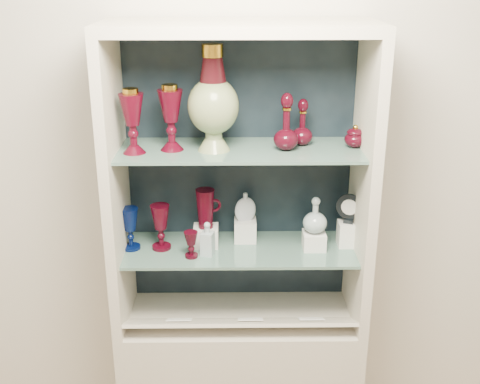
{
  "coord_description": "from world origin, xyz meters",
  "views": [
    {
      "loc": [
        -0.03,
        -0.65,
        2.13
      ],
      "look_at": [
        0.0,
        1.53,
        1.3
      ],
      "focal_mm": 45.0,
      "sensor_mm": 36.0,
      "label": 1
    }
  ],
  "objects_px": {
    "pedestal_lamp_left": "(171,118)",
    "clear_square_bottle": "(207,239)",
    "enamel_urn": "(213,99)",
    "ruby_decanter_b": "(303,121)",
    "clear_round_decanter": "(315,216)",
    "ruby_goblet_tall": "(161,227)",
    "flat_flask": "(245,206)",
    "cameo_medallion": "(350,208)",
    "pedestal_lamp_right": "(132,121)",
    "ruby_goblet_small": "(191,245)",
    "cobalt_goblet": "(130,229)",
    "ruby_decanter_a": "(287,118)",
    "ruby_pitcher": "(205,209)",
    "lidded_bowl": "(355,136)"
  },
  "relations": [
    {
      "from": "ruby_goblet_small",
      "to": "clear_square_bottle",
      "type": "distance_m",
      "value": 0.07
    },
    {
      "from": "pedestal_lamp_left",
      "to": "clear_round_decanter",
      "type": "height_order",
      "value": "pedestal_lamp_left"
    },
    {
      "from": "pedestal_lamp_left",
      "to": "clear_square_bottle",
      "type": "height_order",
      "value": "pedestal_lamp_left"
    },
    {
      "from": "pedestal_lamp_left",
      "to": "clear_round_decanter",
      "type": "bearing_deg",
      "value": 0.35
    },
    {
      "from": "clear_round_decanter",
      "to": "ruby_decanter_a",
      "type": "bearing_deg",
      "value": -175.36
    },
    {
      "from": "cobalt_goblet",
      "to": "flat_flask",
      "type": "xyz_separation_m",
      "value": [
        0.46,
        0.07,
        0.06
      ]
    },
    {
      "from": "enamel_urn",
      "to": "lidded_bowl",
      "type": "xyz_separation_m",
      "value": [
        0.54,
        0.03,
        -0.15
      ]
    },
    {
      "from": "ruby_goblet_small",
      "to": "flat_flask",
      "type": "relative_size",
      "value": 0.87
    },
    {
      "from": "pedestal_lamp_right",
      "to": "clear_square_bottle",
      "type": "xyz_separation_m",
      "value": [
        0.27,
        -0.01,
        -0.47
      ]
    },
    {
      "from": "ruby_decanter_a",
      "to": "ruby_goblet_tall",
      "type": "relative_size",
      "value": 1.3
    },
    {
      "from": "clear_round_decanter",
      "to": "cameo_medallion",
      "type": "xyz_separation_m",
      "value": [
        0.14,
        0.03,
        0.02
      ]
    },
    {
      "from": "enamel_urn",
      "to": "ruby_decanter_b",
      "type": "bearing_deg",
      "value": 10.47
    },
    {
      "from": "ruby_pitcher",
      "to": "clear_round_decanter",
      "type": "height_order",
      "value": "ruby_pitcher"
    },
    {
      "from": "ruby_goblet_tall",
      "to": "flat_flask",
      "type": "height_order",
      "value": "flat_flask"
    },
    {
      "from": "pedestal_lamp_right",
      "to": "ruby_pitcher",
      "type": "bearing_deg",
      "value": 17.39
    },
    {
      "from": "lidded_bowl",
      "to": "ruby_goblet_tall",
      "type": "xyz_separation_m",
      "value": [
        -0.76,
        -0.01,
        -0.37
      ]
    },
    {
      "from": "enamel_urn",
      "to": "clear_round_decanter",
      "type": "height_order",
      "value": "enamel_urn"
    },
    {
      "from": "enamel_urn",
      "to": "ruby_goblet_small",
      "type": "xyz_separation_m",
      "value": [
        -0.09,
        -0.06,
        -0.56
      ]
    },
    {
      "from": "ruby_decanter_b",
      "to": "clear_round_decanter",
      "type": "distance_m",
      "value": 0.38
    },
    {
      "from": "pedestal_lamp_right",
      "to": "ruby_decanter_b",
      "type": "height_order",
      "value": "pedestal_lamp_right"
    },
    {
      "from": "enamel_urn",
      "to": "clear_round_decanter",
      "type": "xyz_separation_m",
      "value": [
        0.4,
        0.01,
        -0.47
      ]
    },
    {
      "from": "cobalt_goblet",
      "to": "cameo_medallion",
      "type": "distance_m",
      "value": 0.88
    },
    {
      "from": "pedestal_lamp_right",
      "to": "cobalt_goblet",
      "type": "relative_size",
      "value": 1.38
    },
    {
      "from": "ruby_pitcher",
      "to": "flat_flask",
      "type": "relative_size",
      "value": 1.3
    },
    {
      "from": "ruby_decanter_a",
      "to": "clear_square_bottle",
      "type": "relative_size",
      "value": 1.74
    },
    {
      "from": "ruby_goblet_tall",
      "to": "ruby_goblet_small",
      "type": "distance_m",
      "value": 0.15
    },
    {
      "from": "pedestal_lamp_left",
      "to": "lidded_bowl",
      "type": "relative_size",
      "value": 2.75
    },
    {
      "from": "cameo_medallion",
      "to": "flat_flask",
      "type": "bearing_deg",
      "value": -166.41
    },
    {
      "from": "ruby_goblet_small",
      "to": "clear_square_bottle",
      "type": "relative_size",
      "value": 0.77
    },
    {
      "from": "cobalt_goblet",
      "to": "clear_round_decanter",
      "type": "relative_size",
      "value": 1.22
    },
    {
      "from": "clear_square_bottle",
      "to": "clear_round_decanter",
      "type": "xyz_separation_m",
      "value": [
        0.43,
        0.05,
        0.07
      ]
    },
    {
      "from": "ruby_goblet_tall",
      "to": "flat_flask",
      "type": "bearing_deg",
      "value": 12.2
    },
    {
      "from": "ruby_goblet_small",
      "to": "ruby_pitcher",
      "type": "bearing_deg",
      "value": 64.07
    },
    {
      "from": "pedestal_lamp_left",
      "to": "clear_round_decanter",
      "type": "distance_m",
      "value": 0.69
    },
    {
      "from": "ruby_decanter_b",
      "to": "cameo_medallion",
      "type": "bearing_deg",
      "value": -7.3
    },
    {
      "from": "cobalt_goblet",
      "to": "flat_flask",
      "type": "height_order",
      "value": "flat_flask"
    },
    {
      "from": "ruby_decanter_b",
      "to": "flat_flask",
      "type": "distance_m",
      "value": 0.43
    },
    {
      "from": "ruby_goblet_tall",
      "to": "lidded_bowl",
      "type": "bearing_deg",
      "value": 1.09
    },
    {
      "from": "lidded_bowl",
      "to": "cobalt_goblet",
      "type": "xyz_separation_m",
      "value": [
        -0.88,
        -0.01,
        -0.38
      ]
    },
    {
      "from": "flat_flask",
      "to": "enamel_urn",
      "type": "bearing_deg",
      "value": -156.99
    },
    {
      "from": "ruby_decanter_b",
      "to": "cameo_medallion",
      "type": "height_order",
      "value": "ruby_decanter_b"
    },
    {
      "from": "enamel_urn",
      "to": "ruby_decanter_a",
      "type": "bearing_deg",
      "value": -0.48
    },
    {
      "from": "ruby_decanter_b",
      "to": "ruby_goblet_small",
      "type": "distance_m",
      "value": 0.65
    },
    {
      "from": "flat_flask",
      "to": "cameo_medallion",
      "type": "xyz_separation_m",
      "value": [
        0.42,
        -0.05,
        0.01
      ]
    },
    {
      "from": "ruby_goblet_small",
      "to": "pedestal_lamp_right",
      "type": "bearing_deg",
      "value": 171.84
    },
    {
      "from": "ruby_pitcher",
      "to": "ruby_goblet_small",
      "type": "bearing_deg",
      "value": -134.95
    },
    {
      "from": "ruby_decanter_a",
      "to": "cameo_medallion",
      "type": "height_order",
      "value": "ruby_decanter_a"
    },
    {
      "from": "cobalt_goblet",
      "to": "clear_square_bottle",
      "type": "height_order",
      "value": "cobalt_goblet"
    },
    {
      "from": "enamel_urn",
      "to": "clear_square_bottle",
      "type": "relative_size",
      "value": 2.8
    },
    {
      "from": "ruby_goblet_tall",
      "to": "clear_square_bottle",
      "type": "height_order",
      "value": "ruby_goblet_tall"
    }
  ]
}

